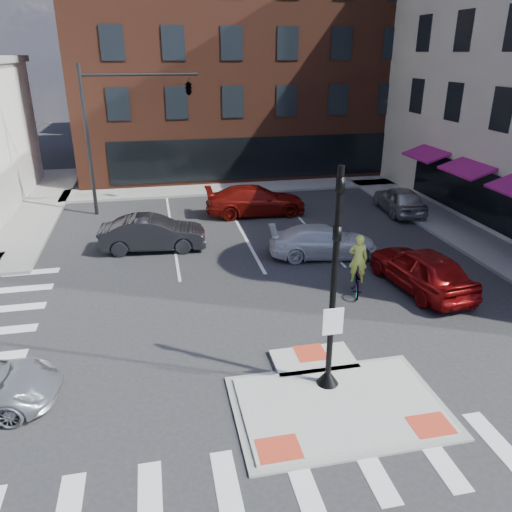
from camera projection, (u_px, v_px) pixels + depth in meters
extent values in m
plane|color=#28282B|center=(332.00, 396.00, 13.30)|extent=(120.00, 120.00, 0.00)
cube|color=gray|center=(339.00, 407.00, 12.84)|extent=(5.40, 3.60, 0.06)
cube|color=#A8A8A3|center=(339.00, 406.00, 12.83)|extent=(5.00, 3.20, 0.12)
cube|color=#A8A8A3|center=(314.00, 360.00, 14.73)|extent=(2.40, 1.40, 0.12)
cube|color=red|center=(279.00, 449.00, 11.36)|extent=(1.00, 0.80, 0.01)
cube|color=red|center=(431.00, 425.00, 12.08)|extent=(1.00, 0.80, 0.01)
cube|color=red|center=(311.00, 353.00, 14.98)|extent=(0.90, 0.90, 0.01)
cube|color=gray|center=(38.00, 207.00, 29.30)|extent=(3.00, 20.00, 0.15)
cube|color=gray|center=(471.00, 238.00, 24.38)|extent=(3.00, 24.00, 0.15)
cube|color=gray|center=(263.00, 186.00, 33.77)|extent=(26.00, 3.00, 0.15)
cube|color=#57291B|center=(236.00, 65.00, 40.00)|extent=(24.00, 18.00, 15.00)
cube|color=black|center=(260.00, 158.00, 34.02)|extent=(20.00, 0.12, 2.80)
cube|color=black|center=(499.00, 204.00, 23.99)|extent=(0.12, 16.00, 2.60)
cube|color=#B11778|center=(491.00, 177.00, 23.34)|extent=(1.46, 3.00, 0.58)
cube|color=#B11778|center=(426.00, 154.00, 28.78)|extent=(1.46, 3.00, 0.58)
cube|color=slate|center=(148.00, 84.00, 57.74)|extent=(10.00, 12.00, 10.00)
cube|color=brown|center=(254.00, 74.00, 61.63)|extent=(12.00, 12.00, 12.00)
cone|color=black|center=(328.00, 376.00, 13.53)|extent=(0.60, 0.60, 0.45)
cylinder|color=black|center=(334.00, 281.00, 12.45)|extent=(0.16, 0.16, 5.80)
cube|color=white|center=(333.00, 322.00, 12.76)|extent=(0.55, 0.04, 0.75)
imported|color=black|center=(339.00, 199.00, 11.65)|extent=(0.18, 0.22, 1.10)
imported|color=black|center=(336.00, 247.00, 12.11)|extent=(0.18, 0.22, 1.10)
cylinder|color=black|center=(88.00, 143.00, 26.66)|extent=(0.20, 0.20, 8.00)
cylinder|color=black|center=(140.00, 75.00, 25.94)|extent=(6.00, 0.14, 0.14)
imported|color=black|center=(188.00, 86.00, 26.64)|extent=(0.48, 2.24, 0.90)
imported|color=maroon|center=(422.00, 269.00, 19.01)|extent=(2.56, 5.09, 1.67)
imported|color=white|center=(323.00, 241.00, 22.15)|extent=(5.00, 2.56, 1.39)
imported|color=black|center=(153.00, 233.00, 22.85)|extent=(4.90, 2.04, 1.58)
imported|color=#A6A7AD|center=(400.00, 200.00, 28.16)|extent=(2.18, 4.59, 1.52)
imported|color=maroon|center=(256.00, 200.00, 27.87)|extent=(5.63, 2.41, 1.62)
imported|color=#3F3F44|center=(356.00, 281.00, 18.84)|extent=(1.24, 1.97, 0.98)
imported|color=#E0F155|center=(358.00, 259.00, 18.50)|extent=(0.79, 0.65, 1.87)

